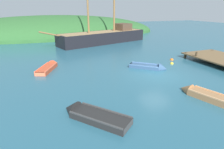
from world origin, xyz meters
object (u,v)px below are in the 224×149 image
object	(u,v)px
rowboat_portside	(49,68)
buoy_orange	(172,60)
rowboat_outer_left	(90,116)
rowboat_center	(206,96)
rowboat_far	(151,67)
sailing_ship	(104,39)
buoy_yellow	(172,64)

from	to	relation	value
rowboat_portside	buoy_orange	distance (m)	12.82
rowboat_outer_left	buoy_orange	xyz separation A→B (m)	(11.31, 7.65, -0.11)
rowboat_outer_left	buoy_orange	world-z (taller)	rowboat_outer_left
rowboat_outer_left	rowboat_center	xyz separation A→B (m)	(7.33, -0.58, 0.02)
rowboat_far	rowboat_center	xyz separation A→B (m)	(-0.18, -6.52, 0.05)
rowboat_center	rowboat_outer_left	bearing A→B (deg)	68.34
rowboat_far	rowboat_outer_left	bearing A→B (deg)	-99.83
rowboat_portside	rowboat_far	xyz separation A→B (m)	(8.91, -3.39, -0.02)
buoy_orange	sailing_ship	bearing A→B (deg)	104.38
rowboat_outer_left	rowboat_center	bearing A→B (deg)	-133.69
sailing_ship	rowboat_center	world-z (taller)	sailing_ship
rowboat_portside	buoy_yellow	world-z (taller)	rowboat_portside
sailing_ship	rowboat_far	distance (m)	14.65
sailing_ship	rowboat_far	world-z (taller)	sailing_ship
buoy_yellow	buoy_orange	size ratio (longest dim) A/B	0.91
sailing_ship	rowboat_center	size ratio (longest dim) A/B	4.47
sailing_ship	rowboat_far	size ratio (longest dim) A/B	5.31
rowboat_outer_left	buoy_yellow	xyz separation A→B (m)	(10.34, 6.44, -0.11)
rowboat_portside	buoy_orange	bearing A→B (deg)	-72.96
buoy_yellow	buoy_orange	distance (m)	1.55
rowboat_portside	rowboat_center	bearing A→B (deg)	-114.04
buoy_yellow	sailing_ship	bearing A→B (deg)	99.44
rowboat_far	rowboat_portside	bearing A→B (deg)	-159.04
sailing_ship	rowboat_center	xyz separation A→B (m)	(-0.67, -21.15, -0.55)
rowboat_far	buoy_orange	distance (m)	4.17
rowboat_center	buoy_yellow	distance (m)	7.64
rowboat_portside	buoy_yellow	xyz separation A→B (m)	(11.75, -2.90, -0.11)
buoy_yellow	rowboat_center	bearing A→B (deg)	-113.28
rowboat_outer_left	rowboat_far	xyz separation A→B (m)	(7.51, 5.95, -0.02)
rowboat_far	rowboat_center	distance (m)	6.52
sailing_ship	buoy_orange	world-z (taller)	sailing_ship
rowboat_outer_left	rowboat_center	size ratio (longest dim) A/B	0.94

